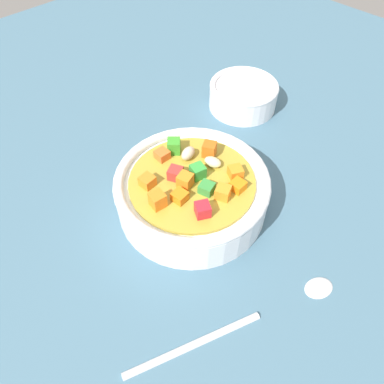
% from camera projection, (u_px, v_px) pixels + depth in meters
% --- Properties ---
extents(ground_plane, '(1.40, 1.40, 0.02)m').
position_uv_depth(ground_plane, '(192.00, 210.00, 0.48)').
color(ground_plane, '#42667A').
extents(soup_bowl_main, '(0.19, 0.19, 0.07)m').
position_uv_depth(soup_bowl_main, '(192.00, 190.00, 0.45)').
color(soup_bowl_main, white).
rests_on(soup_bowl_main, ground_plane).
extents(spoon, '(0.10, 0.23, 0.01)m').
position_uv_depth(spoon, '(254.00, 316.00, 0.38)').
color(spoon, silver).
rests_on(spoon, ground_plane).
extents(side_bowl_small, '(0.11, 0.11, 0.04)m').
position_uv_depth(side_bowl_small, '(243.00, 95.00, 0.60)').
color(side_bowl_small, white).
rests_on(side_bowl_small, ground_plane).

